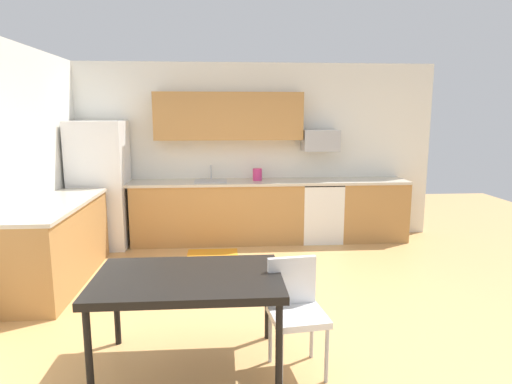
# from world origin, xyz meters

# --- Properties ---
(ground_plane) EXTENTS (12.00, 12.00, 0.00)m
(ground_plane) POSITION_xyz_m (0.00, 0.00, 0.00)
(ground_plane) COLOR tan
(wall_back) EXTENTS (5.80, 0.10, 2.70)m
(wall_back) POSITION_xyz_m (0.00, 2.65, 1.35)
(wall_back) COLOR white
(wall_back) RESTS_ON ground
(cabinet_run_back) EXTENTS (2.54, 0.60, 0.90)m
(cabinet_run_back) POSITION_xyz_m (-0.48, 2.30, 0.45)
(cabinet_run_back) COLOR #AD7A42
(cabinet_run_back) RESTS_ON ground
(cabinet_run_back_right) EXTENTS (1.01, 0.60, 0.90)m
(cabinet_run_back_right) POSITION_xyz_m (1.89, 2.30, 0.45)
(cabinet_run_back_right) COLOR #AD7A42
(cabinet_run_back_right) RESTS_ON ground
(cabinet_run_left) EXTENTS (0.60, 2.00, 0.90)m
(cabinet_run_left) POSITION_xyz_m (-2.30, 0.80, 0.45)
(cabinet_run_left) COLOR #AD7A42
(cabinet_run_left) RESTS_ON ground
(countertop_back) EXTENTS (4.80, 0.64, 0.04)m
(countertop_back) POSITION_xyz_m (0.00, 2.30, 0.92)
(countertop_back) COLOR beige
(countertop_back) RESTS_ON cabinet_run_back
(countertop_left) EXTENTS (0.64, 2.00, 0.04)m
(countertop_left) POSITION_xyz_m (-2.30, 0.80, 0.92)
(countertop_left) COLOR beige
(countertop_left) RESTS_ON cabinet_run_left
(upper_cabinets_back) EXTENTS (2.20, 0.34, 0.70)m
(upper_cabinets_back) POSITION_xyz_m (-0.30, 2.43, 1.90)
(upper_cabinets_back) COLOR #AD7A42
(refrigerator) EXTENTS (0.76, 0.70, 1.84)m
(refrigerator) POSITION_xyz_m (-2.18, 2.22, 0.92)
(refrigerator) COLOR white
(refrigerator) RESTS_ON ground
(oven_range) EXTENTS (0.60, 0.60, 0.91)m
(oven_range) POSITION_xyz_m (1.09, 2.30, 0.46)
(oven_range) COLOR white
(oven_range) RESTS_ON ground
(microwave) EXTENTS (0.54, 0.36, 0.32)m
(microwave) POSITION_xyz_m (1.09, 2.40, 1.54)
(microwave) COLOR #9EA0A5
(sink_basin) EXTENTS (0.48, 0.40, 0.14)m
(sink_basin) POSITION_xyz_m (-0.58, 2.30, 0.88)
(sink_basin) COLOR #A5A8AD
(sink_basin) RESTS_ON countertop_back
(sink_faucet) EXTENTS (0.02, 0.02, 0.24)m
(sink_faucet) POSITION_xyz_m (-0.58, 2.48, 1.04)
(sink_faucet) COLOR #B2B5BA
(sink_faucet) RESTS_ON countertop_back
(dining_table) EXTENTS (1.40, 0.90, 0.74)m
(dining_table) POSITION_xyz_m (-0.66, -1.07, 0.68)
(dining_table) COLOR black
(dining_table) RESTS_ON ground
(chair_near_table) EXTENTS (0.45, 0.45, 0.85)m
(chair_near_table) POSITION_xyz_m (0.14, -1.14, 0.50)
(chair_near_table) COLOR white
(chair_near_table) RESTS_ON ground
(floor_mat) EXTENTS (0.70, 0.50, 0.01)m
(floor_mat) POSITION_xyz_m (-0.56, 1.65, 0.01)
(floor_mat) COLOR orange
(floor_mat) RESTS_ON ground
(kettle) EXTENTS (0.14, 0.14, 0.20)m
(kettle) POSITION_xyz_m (0.12, 2.35, 1.02)
(kettle) COLOR #CC3372
(kettle) RESTS_ON countertop_back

